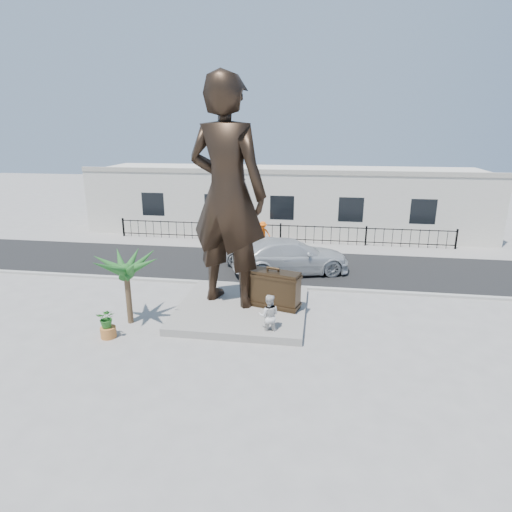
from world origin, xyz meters
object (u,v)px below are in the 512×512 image
(car_white, at_px, (273,252))
(statue, at_px, (227,194))
(tourist, at_px, (269,316))
(suitcase, at_px, (273,289))

(car_white, bearing_deg, statue, 173.69)
(tourist, height_order, car_white, tourist)
(statue, height_order, tourist, statue)
(tourist, xyz_separation_m, car_white, (-0.77, 8.46, -0.07))
(tourist, relative_size, car_white, 0.31)
(tourist, bearing_deg, suitcase, -92.41)
(suitcase, bearing_deg, tourist, -72.18)
(statue, bearing_deg, suitcase, -173.12)
(statue, distance_m, tourist, 5.07)
(statue, distance_m, car_white, 7.42)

